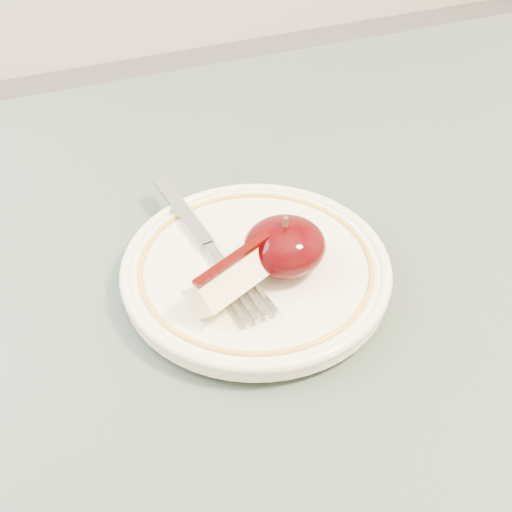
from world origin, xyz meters
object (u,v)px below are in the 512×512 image
object	(u,v)px
plate	(256,269)
apple_half	(285,246)
fork	(209,246)
table	(353,420)

from	to	relation	value
plate	apple_half	world-z (taller)	apple_half
plate	fork	world-z (taller)	fork
table	fork	bearing A→B (deg)	123.05
plate	fork	bearing A→B (deg)	134.93
table	fork	size ratio (longest dim) A/B	4.78
apple_half	fork	world-z (taller)	apple_half
plate	apple_half	xyz separation A→B (m)	(0.02, -0.01, 0.02)
table	fork	world-z (taller)	fork
table	apple_half	size ratio (longest dim) A/B	14.27
plate	apple_half	distance (m)	0.03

